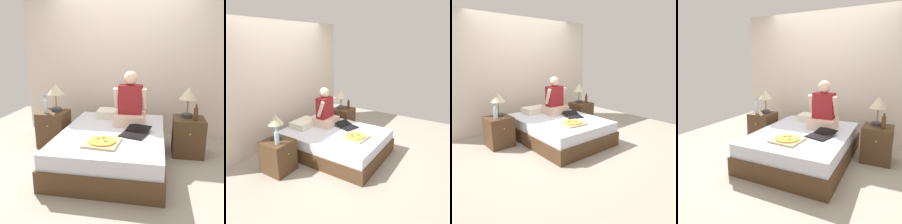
{
  "view_description": "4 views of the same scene",
  "coord_description": "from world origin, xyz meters",
  "views": [
    {
      "loc": [
        0.57,
        -3.17,
        1.56
      ],
      "look_at": [
        0.01,
        -0.1,
        0.74
      ],
      "focal_mm": 40.0,
      "sensor_mm": 36.0,
      "label": 1
    },
    {
      "loc": [
        -3.24,
        -2.13,
        2.12
      ],
      "look_at": [
        0.14,
        0.01,
        0.8
      ],
      "focal_mm": 35.0,
      "sensor_mm": 36.0,
      "label": 2
    },
    {
      "loc": [
        -2.56,
        -3.29,
        1.61
      ],
      "look_at": [
        -0.03,
        -0.21,
        0.62
      ],
      "focal_mm": 35.0,
      "sensor_mm": 36.0,
      "label": 3
    },
    {
      "loc": [
        1.26,
        -3.02,
        1.48
      ],
      "look_at": [
        -0.13,
        -0.23,
        0.8
      ],
      "focal_mm": 35.0,
      "sensor_mm": 36.0,
      "label": 4
    }
  ],
  "objects": [
    {
      "name": "nightstand_left",
      "position": [
        -1.05,
        0.44,
        0.28
      ],
      "size": [
        0.44,
        0.47,
        0.56
      ],
      "color": "#4C331E",
      "rests_on": "ground"
    },
    {
      "name": "lamp_on_left_nightstand",
      "position": [
        -1.01,
        0.49,
        0.88
      ],
      "size": [
        0.26,
        0.26,
        0.45
      ],
      "color": "#333842",
      "rests_on": "nightstand_left"
    },
    {
      "name": "pizza_box",
      "position": [
        -0.04,
        -0.48,
        0.47
      ],
      "size": [
        0.43,
        0.43,
        0.05
      ],
      "color": "tan",
      "rests_on": "bed"
    },
    {
      "name": "laptop",
      "position": [
        0.31,
        -0.1,
        0.47
      ],
      "size": [
        0.42,
        0.49,
        0.07
      ],
      "color": "black",
      "rests_on": "bed"
    },
    {
      "name": "beer_bottle",
      "position": [
        1.12,
        0.34,
        0.65
      ],
      "size": [
        0.06,
        0.06,
        0.23
      ],
      "color": "#512D14",
      "rests_on": "nightstand_right"
    },
    {
      "name": "water_bottle",
      "position": [
        -1.13,
        0.35,
        0.67
      ],
      "size": [
        0.07,
        0.07,
        0.28
      ],
      "color": "silver",
      "rests_on": "nightstand_left"
    },
    {
      "name": "lamp_on_right_nightstand",
      "position": [
        1.02,
        0.49,
        0.88
      ],
      "size": [
        0.26,
        0.26,
        0.45
      ],
      "color": "#333842",
      "rests_on": "nightstand_right"
    },
    {
      "name": "nightstand_right",
      "position": [
        1.05,
        0.44,
        0.28
      ],
      "size": [
        0.44,
        0.47,
        0.56
      ],
      "color": "#4C331E",
      "rests_on": "ground"
    },
    {
      "name": "pillow",
      "position": [
        -0.1,
        0.68,
        0.51
      ],
      "size": [
        0.52,
        0.34,
        0.12
      ],
      "primitive_type": "cube",
      "color": "silver",
      "rests_on": "bed"
    },
    {
      "name": "person_seated",
      "position": [
        0.19,
        0.36,
        0.73
      ],
      "size": [
        0.47,
        0.4,
        0.78
      ],
      "color": "beige",
      "rests_on": "bed"
    },
    {
      "name": "ground_plane",
      "position": [
        0.0,
        0.0,
        0.0
      ],
      "size": [
        5.73,
        5.73,
        0.0
      ],
      "primitive_type": "plane",
      "color": "#9E9384"
    },
    {
      "name": "bed",
      "position": [
        0.0,
        0.0,
        0.22
      ],
      "size": [
        1.4,
        1.92,
        0.45
      ],
      "color": "#4C331E",
      "rests_on": "ground"
    },
    {
      "name": "wall_back",
      "position": [
        0.0,
        1.32,
        1.25
      ],
      "size": [
        3.73,
        0.12,
        2.5
      ],
      "primitive_type": "cube",
      "color": "beige",
      "rests_on": "ground"
    }
  ]
}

